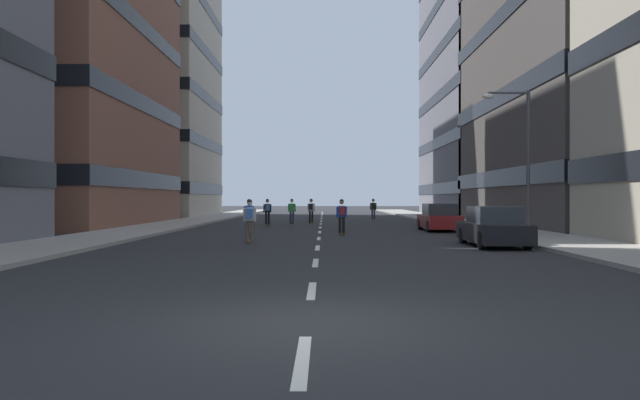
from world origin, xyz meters
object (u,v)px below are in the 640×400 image
Objects in this scene: skater_4 at (373,208)px; skater_6 at (311,209)px; parked_car_near at (439,218)px; skater_5 at (292,210)px; skater_2 at (342,214)px; streetlamp_right at (520,146)px; skater_0 at (249,214)px; skater_3 at (267,210)px; skater_1 at (250,218)px; parked_car_mid at (493,228)px.

skater_4 is 1.00× the size of skater_6.
parked_car_near is 12.03m from skater_5.
parked_car_near is at bearing 33.76° from skater_2.
streetlamp_right is 3.65× the size of skater_6.
skater_0 is 8.82m from skater_3.
skater_0 reaches higher than parked_car_near.
skater_2 is at bearing -75.41° from skater_5.
skater_0 is at bearing -90.64° from skater_3.
skater_1 and skater_3 have the same top height.
parked_car_mid is 2.47× the size of skater_0.
skater_3 and skater_4 have the same top height.
skater_2 is at bearing -12.74° from skater_0.
skater_2 is (-7.89, 2.69, -3.12)m from streetlamp_right.
parked_car_near is 2.47× the size of skater_5.
skater_1 is (-11.81, -2.41, -3.12)m from streetlamp_right.
skater_4 is at bearing 102.38° from streetlamp_right.
parked_car_near is at bearing -31.38° from skater_3.
skater_0 and skater_1 have the same top height.
skater_0 and skater_6 have the same top height.
skater_5 is (-11.03, 14.73, -3.15)m from streetlamp_right.
skater_6 is at bearing 50.31° from skater_3.
skater_1 is 18.50m from skater_6.
skater_5 is (-8.66, 18.90, 0.29)m from parked_car_mid.
skater_0 is at bearing -103.42° from skater_6.
skater_2 and skater_6 have the same top height.
skater_4 reaches higher than parked_car_mid.
skater_6 is at bearing 83.48° from skater_1.
skater_1 is 6.43m from skater_2.
skater_2 is at bearing -99.34° from skater_4.
skater_2 is at bearing -146.24° from parked_car_near.
skater_5 is at bearing 81.73° from skater_0.
skater_3 is at bearing -130.36° from skater_4.
skater_2 is at bearing -64.92° from skater_3.
skater_6 is at bearing 43.31° from skater_5.
skater_5 reaches higher than parked_car_mid.
streetlamp_right reaches higher than skater_1.
skater_5 is 1.00× the size of skater_6.
skater_4 is at bearing 98.90° from parked_car_near.
skater_1 is (0.81, -6.17, 0.03)m from skater_0.
skater_4 is (-2.40, 25.88, 0.29)m from parked_car_mid.
skater_1 and skater_2 have the same top height.
streetlamp_right is 3.65× the size of skater_4.
skater_3 is 1.00× the size of skater_4.
skater_3 is 1.00× the size of skater_6.
parked_car_mid is 8.82m from skater_2.
skater_0 is 11.08m from skater_5.
skater_5 is at bearing -136.69° from skater_6.
skater_2 reaches higher than parked_car_mid.
skater_6 is (-9.71, 15.97, -3.12)m from streetlamp_right.
skater_0 is 12.55m from skater_6.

